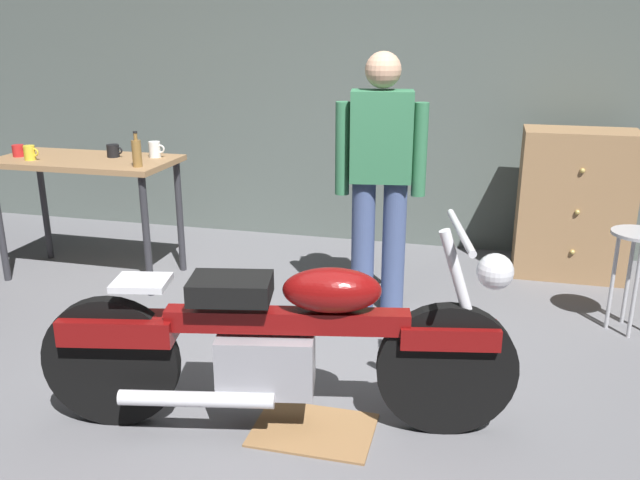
{
  "coord_description": "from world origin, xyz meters",
  "views": [
    {
      "loc": [
        0.88,
        -2.77,
        1.81
      ],
      "look_at": [
        0.01,
        0.7,
        0.65
      ],
      "focal_mm": 37.13,
      "sensor_mm": 36.0,
      "label": 1
    }
  ],
  "objects_px": {
    "mug_red_diner": "(19,151)",
    "bottle": "(137,153)",
    "wooden_dresser": "(574,204)",
    "person_standing": "(380,174)",
    "mug_white_ceramic": "(155,149)",
    "motorcycle": "(280,341)",
    "mug_yellow_tall": "(30,153)",
    "shop_stool": "(636,254)",
    "mug_black_matte": "(113,151)"
  },
  "relations": [
    {
      "from": "shop_stool",
      "to": "mug_white_ceramic",
      "type": "bearing_deg",
      "value": 176.3
    },
    {
      "from": "wooden_dresser",
      "to": "mug_red_diner",
      "type": "relative_size",
      "value": 9.69
    },
    {
      "from": "shop_stool",
      "to": "mug_black_matte",
      "type": "height_order",
      "value": "mug_black_matte"
    },
    {
      "from": "motorcycle",
      "to": "mug_yellow_tall",
      "type": "bearing_deg",
      "value": 136.72
    },
    {
      "from": "motorcycle",
      "to": "mug_yellow_tall",
      "type": "distance_m",
      "value": 2.76
    },
    {
      "from": "wooden_dresser",
      "to": "bottle",
      "type": "relative_size",
      "value": 4.56
    },
    {
      "from": "person_standing",
      "to": "shop_stool",
      "type": "bearing_deg",
      "value": 173.44
    },
    {
      "from": "shop_stool",
      "to": "bottle",
      "type": "height_order",
      "value": "bottle"
    },
    {
      "from": "shop_stool",
      "to": "mug_black_matte",
      "type": "distance_m",
      "value": 3.59
    },
    {
      "from": "shop_stool",
      "to": "wooden_dresser",
      "type": "height_order",
      "value": "wooden_dresser"
    },
    {
      "from": "shop_stool",
      "to": "bottle",
      "type": "bearing_deg",
      "value": -177.68
    },
    {
      "from": "mug_white_ceramic",
      "to": "mug_red_diner",
      "type": "distance_m",
      "value": 1.01
    },
    {
      "from": "person_standing",
      "to": "mug_yellow_tall",
      "type": "distance_m",
      "value": 2.51
    },
    {
      "from": "wooden_dresser",
      "to": "mug_red_diner",
      "type": "xyz_separation_m",
      "value": [
        -3.98,
        -0.96,
        0.39
      ]
    },
    {
      "from": "mug_yellow_tall",
      "to": "bottle",
      "type": "relative_size",
      "value": 0.47
    },
    {
      "from": "person_standing",
      "to": "shop_stool",
      "type": "relative_size",
      "value": 2.61
    },
    {
      "from": "wooden_dresser",
      "to": "mug_white_ceramic",
      "type": "relative_size",
      "value": 9.09
    },
    {
      "from": "mug_white_ceramic",
      "to": "mug_yellow_tall",
      "type": "bearing_deg",
      "value": -159.02
    },
    {
      "from": "shop_stool",
      "to": "mug_yellow_tall",
      "type": "relative_size",
      "value": 5.66
    },
    {
      "from": "wooden_dresser",
      "to": "mug_black_matte",
      "type": "xyz_separation_m",
      "value": [
        -3.29,
        -0.81,
        0.4
      ]
    },
    {
      "from": "motorcycle",
      "to": "mug_black_matte",
      "type": "relative_size",
      "value": 17.94
    },
    {
      "from": "shop_stool",
      "to": "mug_white_ceramic",
      "type": "xyz_separation_m",
      "value": [
        -3.26,
        0.21,
        0.46
      ]
    },
    {
      "from": "motorcycle",
      "to": "mug_red_diner",
      "type": "distance_m",
      "value": 2.95
    },
    {
      "from": "motorcycle",
      "to": "mug_white_ceramic",
      "type": "distance_m",
      "value": 2.35
    },
    {
      "from": "mug_black_matte",
      "to": "bottle",
      "type": "xyz_separation_m",
      "value": [
        0.34,
        -0.27,
        0.05
      ]
    },
    {
      "from": "shop_stool",
      "to": "mug_white_ceramic",
      "type": "height_order",
      "value": "mug_white_ceramic"
    },
    {
      "from": "mug_black_matte",
      "to": "mug_red_diner",
      "type": "xyz_separation_m",
      "value": [
        -0.68,
        -0.15,
        -0.0
      ]
    },
    {
      "from": "wooden_dresser",
      "to": "bottle",
      "type": "xyz_separation_m",
      "value": [
        -2.95,
        -1.08,
        0.45
      ]
    },
    {
      "from": "motorcycle",
      "to": "wooden_dresser",
      "type": "distance_m",
      "value": 2.91
    },
    {
      "from": "motorcycle",
      "to": "mug_white_ceramic",
      "type": "bearing_deg",
      "value": 119.05
    },
    {
      "from": "person_standing",
      "to": "shop_stool",
      "type": "distance_m",
      "value": 1.62
    },
    {
      "from": "mug_yellow_tall",
      "to": "mug_red_diner",
      "type": "distance_m",
      "value": 0.19
    },
    {
      "from": "shop_stool",
      "to": "mug_white_ceramic",
      "type": "relative_size",
      "value": 5.29
    },
    {
      "from": "motorcycle",
      "to": "person_standing",
      "type": "xyz_separation_m",
      "value": [
        0.21,
        1.46,
        0.48
      ]
    },
    {
      "from": "shop_stool",
      "to": "mug_yellow_tall",
      "type": "xyz_separation_m",
      "value": [
        -4.07,
        -0.1,
        0.45
      ]
    },
    {
      "from": "mug_red_diner",
      "to": "bottle",
      "type": "relative_size",
      "value": 0.47
    },
    {
      "from": "mug_black_matte",
      "to": "bottle",
      "type": "relative_size",
      "value": 0.5
    },
    {
      "from": "wooden_dresser",
      "to": "shop_stool",
      "type": "bearing_deg",
      "value": -74.58
    },
    {
      "from": "shop_stool",
      "to": "mug_yellow_tall",
      "type": "bearing_deg",
      "value": -178.57
    },
    {
      "from": "mug_red_diner",
      "to": "bottle",
      "type": "height_order",
      "value": "bottle"
    },
    {
      "from": "wooden_dresser",
      "to": "mug_black_matte",
      "type": "bearing_deg",
      "value": -166.19
    },
    {
      "from": "bottle",
      "to": "person_standing",
      "type": "bearing_deg",
      "value": 2.13
    },
    {
      "from": "mug_black_matte",
      "to": "bottle",
      "type": "distance_m",
      "value": 0.44
    },
    {
      "from": "person_standing",
      "to": "mug_white_ceramic",
      "type": "relative_size",
      "value": 13.8
    },
    {
      "from": "mug_yellow_tall",
      "to": "bottle",
      "type": "distance_m",
      "value": 0.86
    },
    {
      "from": "shop_stool",
      "to": "wooden_dresser",
      "type": "relative_size",
      "value": 0.58
    },
    {
      "from": "shop_stool",
      "to": "wooden_dresser",
      "type": "bearing_deg",
      "value": 105.42
    },
    {
      "from": "wooden_dresser",
      "to": "mug_white_ceramic",
      "type": "xyz_separation_m",
      "value": [
        -2.99,
        -0.74,
        0.41
      ]
    },
    {
      "from": "mug_yellow_tall",
      "to": "mug_red_diner",
      "type": "xyz_separation_m",
      "value": [
        -0.17,
        0.1,
        -0.01
      ]
    },
    {
      "from": "wooden_dresser",
      "to": "mug_yellow_tall",
      "type": "distance_m",
      "value": 3.97
    }
  ]
}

